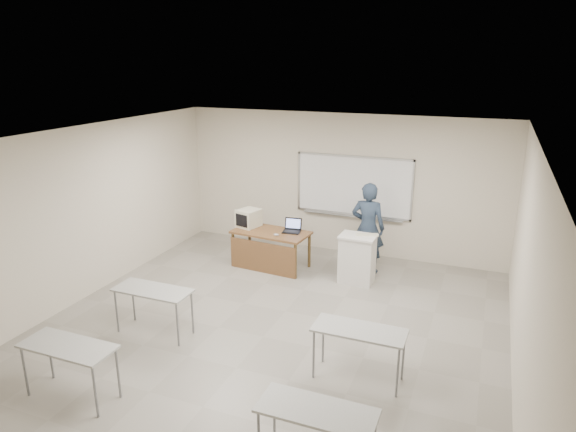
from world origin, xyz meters
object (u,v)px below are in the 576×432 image
at_px(presenter, 368,228).
at_px(podium, 357,259).
at_px(whiteboard, 354,187).
at_px(crt_monitor, 249,218).
at_px(laptop, 292,229).
at_px(instructor_desk, 269,242).
at_px(mouse, 276,235).
at_px(keyboard, 367,235).

bearing_deg(presenter, podium, 85.93).
bearing_deg(whiteboard, podium, -71.19).
bearing_deg(crt_monitor, podium, 9.99).
xyz_separation_m(crt_monitor, presenter, (2.40, 0.36, -0.02)).
bearing_deg(laptop, presenter, 5.48).
xyz_separation_m(whiteboard, podium, (0.50, -1.47, -1.01)).
bearing_deg(instructor_desk, presenter, 22.79).
bearing_deg(podium, instructor_desk, -178.53).
relative_size(whiteboard, instructor_desk, 1.63).
height_order(whiteboard, mouse, whiteboard).
distance_m(crt_monitor, mouse, 0.83).
height_order(whiteboard, crt_monitor, whiteboard).
bearing_deg(laptop, keyboard, -13.69).
relative_size(instructor_desk, crt_monitor, 3.44).
distance_m(instructor_desk, keyboard, 2.00).
distance_m(whiteboard, laptop, 1.66).
relative_size(whiteboard, podium, 2.67).
xyz_separation_m(instructor_desk, presenter, (1.85, 0.60, 0.35)).
bearing_deg(keyboard, instructor_desk, 165.04).
distance_m(whiteboard, keyboard, 1.62).
distance_m(instructor_desk, crt_monitor, 0.70).
bearing_deg(keyboard, crt_monitor, 159.03).
height_order(crt_monitor, laptop, crt_monitor).
bearing_deg(laptop, crt_monitor, 174.68).
height_order(podium, mouse, podium).
height_order(crt_monitor, keyboard, crt_monitor).
relative_size(crt_monitor, keyboard, 1.08).
bearing_deg(whiteboard, instructor_desk, -131.44).
bearing_deg(presenter, crt_monitor, 8.76).
xyz_separation_m(whiteboard, keyboard, (0.65, -1.39, -0.54)).
bearing_deg(laptop, mouse, -126.49).
relative_size(laptop, mouse, 3.19).
bearing_deg(crt_monitor, mouse, -7.99).
xyz_separation_m(whiteboard, instructor_desk, (-1.31, -1.48, -0.92)).
bearing_deg(whiteboard, keyboard, -64.91).
xyz_separation_m(instructor_desk, podium, (1.81, 0.01, -0.09)).
relative_size(podium, crt_monitor, 2.10).
bearing_deg(keyboard, presenter, 84.20).
relative_size(laptop, keyboard, 0.84).
bearing_deg(presenter, laptop, 12.97).
relative_size(instructor_desk, presenter, 0.84).
bearing_deg(instructor_desk, podium, 5.34).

